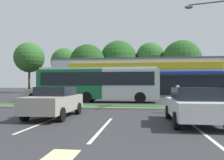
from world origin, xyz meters
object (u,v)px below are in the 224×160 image
at_px(city_bus, 98,83).
at_px(car_0, 194,105).
at_px(pedestrian_by_pole, 178,99).
at_px(car_5, 55,101).
at_px(car_2, 47,92).
at_px(bus_stop_bench, 46,102).

height_order(city_bus, car_0, city_bus).
height_order(city_bus, pedestrian_by_pole, city_bus).
xyz_separation_m(city_bus, car_5, (-0.28, -10.33, -0.98)).
height_order(car_0, car_2, car_0).
relative_size(car_2, pedestrian_by_pole, 2.94).
bearing_deg(bus_stop_bench, car_2, -66.95).
xyz_separation_m(city_bus, car_0, (6.22, -11.53, -0.99)).
relative_size(car_2, car_5, 1.08).
bearing_deg(city_bus, car_2, 142.67).
bearing_deg(bus_stop_bench, car_5, 119.88).
xyz_separation_m(city_bus, car_2, (-7.64, 5.80, -0.98)).
distance_m(car_0, car_5, 6.60).
bearing_deg(bus_stop_bench, car_0, 151.65).
height_order(bus_stop_bench, car_0, car_0).
bearing_deg(car_5, pedestrian_by_pole, 110.88).
xyz_separation_m(car_2, pedestrian_by_pole, (13.74, -13.70, 0.02)).
bearing_deg(pedestrian_by_pole, car_0, -31.34).
height_order(car_0, car_5, car_5).
relative_size(city_bus, bus_stop_bench, 7.08).
xyz_separation_m(car_5, pedestrian_by_pole, (6.38, 2.43, 0.02)).
bearing_deg(car_0, car_2, 38.63).
distance_m(bus_stop_bench, car_5, 3.86).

